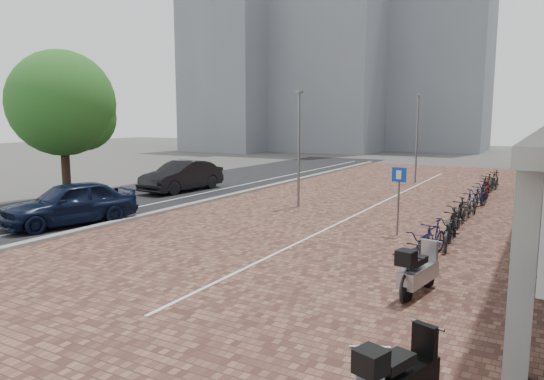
{
  "coord_description": "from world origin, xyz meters",
  "views": [
    {
      "loc": [
        9.05,
        -9.91,
        3.94
      ],
      "look_at": [
        0.0,
        6.0,
        1.3
      ],
      "focal_mm": 32.55,
      "sensor_mm": 36.0,
      "label": 1
    }
  ],
  "objects_px": {
    "parking_sign": "(399,191)",
    "car_navy": "(70,203)",
    "car_dark": "(182,176)",
    "scooter_front": "(419,270)",
    "scooter_mid": "(401,374)"
  },
  "relations": [
    {
      "from": "scooter_front",
      "to": "parking_sign",
      "type": "distance_m",
      "value": 5.86
    },
    {
      "from": "car_dark",
      "to": "scooter_mid",
      "type": "bearing_deg",
      "value": -38.6
    },
    {
      "from": "scooter_mid",
      "to": "parking_sign",
      "type": "xyz_separation_m",
      "value": [
        -2.85,
        10.14,
        0.99
      ]
    },
    {
      "from": "car_dark",
      "to": "parking_sign",
      "type": "bearing_deg",
      "value": -15.21
    },
    {
      "from": "car_dark",
      "to": "scooter_front",
      "type": "bearing_deg",
      "value": -29.48
    },
    {
      "from": "car_navy",
      "to": "car_dark",
      "type": "distance_m",
      "value": 9.1
    },
    {
      "from": "car_navy",
      "to": "parking_sign",
      "type": "relative_size",
      "value": 2.07
    },
    {
      "from": "parking_sign",
      "to": "car_navy",
      "type": "bearing_deg",
      "value": -152.76
    },
    {
      "from": "car_navy",
      "to": "parking_sign",
      "type": "xyz_separation_m",
      "value": [
        11.15,
        4.29,
        0.73
      ]
    },
    {
      "from": "car_dark",
      "to": "scooter_front",
      "type": "xyz_separation_m",
      "value": [
        15.17,
        -10.01,
        -0.24
      ]
    },
    {
      "from": "car_navy",
      "to": "scooter_mid",
      "type": "distance_m",
      "value": 15.17
    },
    {
      "from": "car_dark",
      "to": "parking_sign",
      "type": "xyz_separation_m",
      "value": [
        13.19,
        -4.58,
        0.73
      ]
    },
    {
      "from": "scooter_front",
      "to": "car_navy",
      "type": "bearing_deg",
      "value": -175.21
    },
    {
      "from": "car_navy",
      "to": "scooter_mid",
      "type": "xyz_separation_m",
      "value": [
        14.0,
        -5.85,
        -0.26
      ]
    },
    {
      "from": "car_dark",
      "to": "scooter_mid",
      "type": "relative_size",
      "value": 3.07
    }
  ]
}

